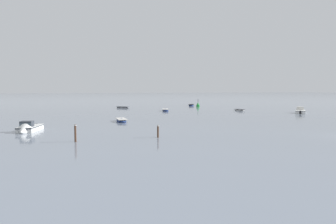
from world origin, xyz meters
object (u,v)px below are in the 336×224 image
at_px(rowboat_moored_2, 121,120).
at_px(motorboat_moored_0, 28,129).
at_px(rowboat_moored_5, 123,108).
at_px(mooring_post_left, 75,134).
at_px(channel_buoy, 198,105).
at_px(motorboat_moored_1, 300,112).
at_px(rowboat_moored_1, 240,110).
at_px(mooring_post_near, 158,131).
at_px(rowboat_moored_3, 165,110).
at_px(rowboat_moored_0, 191,105).

bearing_deg(rowboat_moored_2, motorboat_moored_0, -56.69).
height_order(rowboat_moored_5, mooring_post_left, mooring_post_left).
bearing_deg(channel_buoy, rowboat_moored_5, 173.73).
xyz_separation_m(motorboat_moored_1, channel_buoy, (-8.80, 26.82, 0.18)).
height_order(rowboat_moored_1, channel_buoy, channel_buoy).
bearing_deg(rowboat_moored_5, mooring_post_near, -53.67).
xyz_separation_m(rowboat_moored_1, rowboat_moored_3, (-15.29, 5.76, 0.04)).
distance_m(rowboat_moored_1, rowboat_moored_2, 32.00).
distance_m(rowboat_moored_2, rowboat_moored_3, 23.06).
xyz_separation_m(motorboat_moored_1, mooring_post_left, (-44.95, -18.02, 0.46)).
xyz_separation_m(rowboat_moored_1, mooring_post_left, (-37.42, -27.78, 0.61)).
bearing_deg(mooring_post_left, rowboat_moored_0, 53.72).
bearing_deg(rowboat_moored_0, motorboat_moored_0, 168.47).
relative_size(rowboat_moored_0, mooring_post_left, 2.37).
distance_m(motorboat_moored_0, mooring_post_near, 15.13).
relative_size(rowboat_moored_2, channel_buoy, 1.74).
xyz_separation_m(rowboat_moored_1, motorboat_moored_0, (-41.65, -18.97, 0.14)).
distance_m(motorboat_moored_1, rowboat_moored_5, 41.01).
relative_size(channel_buoy, mooring_post_near, 1.70).
bearing_deg(rowboat_moored_2, rowboat_moored_0, 145.16).
xyz_separation_m(motorboat_moored_0, rowboat_moored_3, (26.37, 24.73, -0.11)).
distance_m(motorboat_moored_0, rowboat_moored_3, 36.15).
bearing_deg(rowboat_moored_1, mooring_post_left, -54.34).
xyz_separation_m(rowboat_moored_0, rowboat_moored_5, (-20.82, -3.09, -0.02)).
xyz_separation_m(rowboat_moored_1, mooring_post_near, (-29.74, -28.29, 0.46)).
xyz_separation_m(channel_buoy, mooring_post_left, (-36.15, -44.84, 0.28)).
bearing_deg(rowboat_moored_5, motorboat_moored_0, -71.63).
bearing_deg(mooring_post_near, motorboat_moored_1, 26.45).
distance_m(rowboat_moored_5, mooring_post_near, 48.29).
height_order(rowboat_moored_0, mooring_post_left, mooring_post_left).
height_order(rowboat_moored_0, rowboat_moored_1, rowboat_moored_0).
bearing_deg(rowboat_moored_2, motorboat_moored_1, 98.97).
xyz_separation_m(rowboat_moored_0, mooring_post_near, (-29.13, -50.66, 0.42)).
xyz_separation_m(motorboat_moored_0, mooring_post_near, (11.92, -9.32, 0.32)).
xyz_separation_m(rowboat_moored_1, rowboat_moored_5, (-21.43, 19.28, 0.02)).
bearing_deg(rowboat_moored_2, channel_buoy, 141.11).
height_order(rowboat_moored_2, channel_buoy, channel_buoy).
bearing_deg(motorboat_moored_0, rowboat_moored_2, 136.39).
bearing_deg(rowboat_moored_3, motorboat_moored_1, -104.58).
distance_m(motorboat_moored_0, rowboat_moored_5, 43.27).
bearing_deg(motorboat_moored_1, rowboat_moored_3, 100.42).
bearing_deg(channel_buoy, rowboat_moored_1, -85.74).
distance_m(rowboat_moored_0, mooring_post_left, 62.20).
distance_m(rowboat_moored_2, mooring_post_left, 17.30).
distance_m(rowboat_moored_0, rowboat_moored_2, 45.20).
xyz_separation_m(rowboat_moored_1, channel_buoy, (-1.27, 17.06, 0.33)).
distance_m(rowboat_moored_5, mooring_post_left, 49.70).
distance_m(rowboat_moored_0, rowboat_moored_1, 22.37).
xyz_separation_m(rowboat_moored_3, rowboat_moored_5, (-6.15, 13.52, -0.01)).
height_order(rowboat_moored_2, rowboat_moored_3, rowboat_moored_2).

